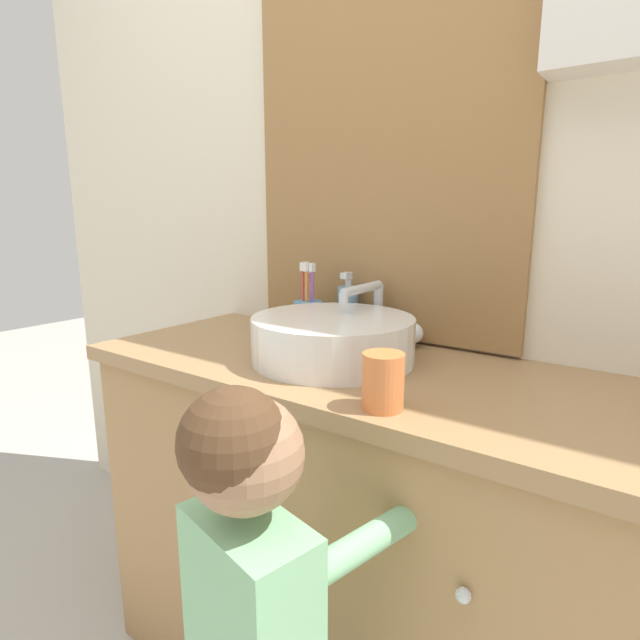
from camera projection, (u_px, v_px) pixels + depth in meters
name	position (u px, v px, depth m)	size (l,w,h in m)	color
wall_back	(445.00, 162.00, 1.18)	(3.20, 0.18, 2.50)	beige
vanity_counter	(368.00, 543.00, 1.16)	(1.35, 0.51, 0.85)	#A37A4C
sink_basin	(334.00, 338.00, 1.11)	(0.36, 0.41, 0.16)	white
toothbrush_holder	(308.00, 316.00, 1.32)	(0.08, 0.08, 0.20)	#4C93C6
soap_dispenser	(348.00, 311.00, 1.31)	(0.05, 0.05, 0.17)	#6B93B2
drinking_cup	(383.00, 381.00, 0.83)	(0.07, 0.07, 0.10)	orange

